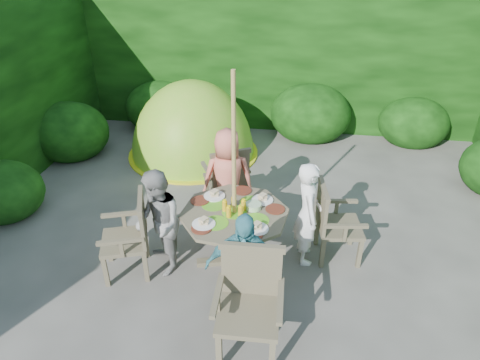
# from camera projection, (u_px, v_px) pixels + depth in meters

# --- Properties ---
(ground) EXTENTS (60.00, 60.00, 0.00)m
(ground) POSITION_uv_depth(u_px,v_px,m) (254.00, 245.00, 5.12)
(ground) COLOR #4D4A45
(ground) RESTS_ON ground
(hedge_enclosure) EXTENTS (9.00, 9.00, 2.50)m
(hedge_enclosure) POSITION_uv_depth(u_px,v_px,m) (268.00, 107.00, 5.64)
(hedge_enclosure) COLOR black
(hedge_enclosure) RESTS_ON ground
(patio_table) EXTENTS (1.44, 1.44, 0.82)m
(patio_table) POSITION_uv_depth(u_px,v_px,m) (235.00, 220.00, 4.56)
(patio_table) COLOR #494330
(patio_table) RESTS_ON ground
(parasol_pole) EXTENTS (0.05, 0.05, 2.20)m
(parasol_pole) POSITION_uv_depth(u_px,v_px,m) (234.00, 178.00, 4.30)
(parasol_pole) COLOR olive
(parasol_pole) RESTS_ON ground
(garden_chair_right) EXTENTS (0.54, 0.59, 0.88)m
(garden_chair_right) POSITION_uv_depth(u_px,v_px,m) (333.00, 222.00, 4.73)
(garden_chair_right) COLOR #494330
(garden_chair_right) RESTS_ON ground
(garden_chair_left) EXTENTS (0.61, 0.65, 0.89)m
(garden_chair_left) POSITION_uv_depth(u_px,v_px,m) (131.00, 235.00, 4.51)
(garden_chair_left) COLOR #494330
(garden_chair_left) RESTS_ON ground
(garden_chair_back) EXTENTS (0.70, 0.67, 0.89)m
(garden_chair_back) POSITION_uv_depth(u_px,v_px,m) (227.00, 178.00, 5.56)
(garden_chair_back) COLOR #494330
(garden_chair_back) RESTS_ON ground
(garden_chair_front) EXTENTS (0.59, 0.53, 0.96)m
(garden_chair_front) POSITION_uv_depth(u_px,v_px,m) (249.00, 301.00, 3.65)
(garden_chair_front) COLOR #494330
(garden_chair_front) RESTS_ON ground
(child_right) EXTENTS (0.36, 0.48, 1.21)m
(child_right) POSITION_uv_depth(u_px,v_px,m) (308.00, 214.00, 4.63)
(child_right) COLOR white
(child_right) RESTS_ON ground
(child_left) EXTENTS (0.69, 0.73, 1.20)m
(child_left) POSITION_uv_depth(u_px,v_px,m) (158.00, 224.00, 4.47)
(child_left) COLOR gray
(child_left) RESTS_ON ground
(child_back) EXTENTS (0.71, 0.56, 1.28)m
(child_back) POSITION_uv_depth(u_px,v_px,m) (228.00, 179.00, 5.22)
(child_back) COLOR #E0745C
(child_back) RESTS_ON ground
(child_front) EXTENTS (0.71, 0.31, 1.20)m
(child_front) POSITION_uv_depth(u_px,v_px,m) (243.00, 270.00, 3.86)
(child_front) COLOR teal
(child_front) RESTS_ON ground
(dome_tent) EXTENTS (2.27, 2.27, 2.49)m
(dome_tent) POSITION_uv_depth(u_px,v_px,m) (194.00, 153.00, 7.26)
(dome_tent) COLOR #76C325
(dome_tent) RESTS_ON ground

